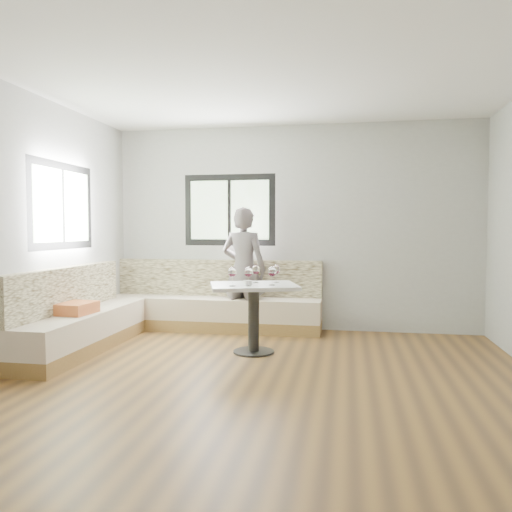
# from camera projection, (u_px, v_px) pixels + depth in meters

# --- Properties ---
(room) EXTENTS (5.01, 5.01, 2.81)m
(room) POSITION_uv_depth(u_px,v_px,m) (256.00, 226.00, 4.49)
(room) COLOR brown
(room) RESTS_ON ground
(banquette) EXTENTS (2.90, 2.80, 0.95)m
(banquette) POSITION_uv_depth(u_px,v_px,m) (161.00, 312.00, 6.34)
(banquette) COLOR olive
(banquette) RESTS_ON ground
(table) EXTENTS (1.11, 0.98, 0.77)m
(table) POSITION_uv_depth(u_px,v_px,m) (254.00, 301.00, 5.56)
(table) COLOR black
(table) RESTS_ON ground
(person) EXTENTS (0.67, 0.49, 1.68)m
(person) POSITION_uv_depth(u_px,v_px,m) (244.00, 270.00, 6.68)
(person) COLOR #62595B
(person) RESTS_ON ground
(olive_ramekin) EXTENTS (0.10, 0.10, 0.04)m
(olive_ramekin) POSITION_uv_depth(u_px,v_px,m) (248.00, 282.00, 5.56)
(olive_ramekin) COLOR white
(olive_ramekin) RESTS_ON table
(wine_glass_a) EXTENTS (0.09, 0.09, 0.21)m
(wine_glass_a) POSITION_uv_depth(u_px,v_px,m) (232.00, 273.00, 5.36)
(wine_glass_a) COLOR white
(wine_glass_a) RESTS_ON table
(wine_glass_b) EXTENTS (0.09, 0.09, 0.21)m
(wine_glass_b) POSITION_uv_depth(u_px,v_px,m) (248.00, 273.00, 5.36)
(wine_glass_b) COLOR white
(wine_glass_b) RESTS_ON table
(wine_glass_c) EXTENTS (0.09, 0.09, 0.21)m
(wine_glass_c) POSITION_uv_depth(u_px,v_px,m) (272.00, 272.00, 5.43)
(wine_glass_c) COLOR white
(wine_glass_c) RESTS_ON table
(wine_glass_d) EXTENTS (0.09, 0.09, 0.21)m
(wine_glass_d) POSITION_uv_depth(u_px,v_px,m) (256.00, 270.00, 5.68)
(wine_glass_d) COLOR white
(wine_glass_d) RESTS_ON table
(wine_glass_e) EXTENTS (0.09, 0.09, 0.21)m
(wine_glass_e) POSITION_uv_depth(u_px,v_px,m) (276.00, 270.00, 5.70)
(wine_glass_e) COLOR white
(wine_glass_e) RESTS_ON table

